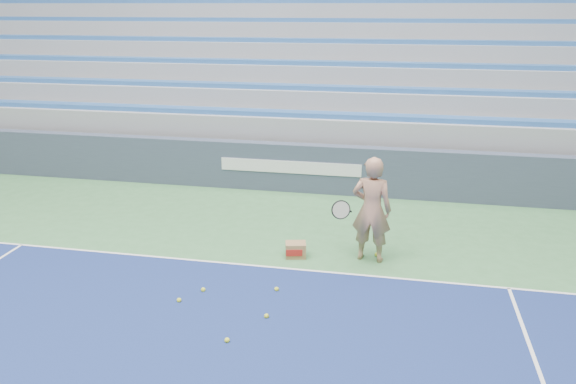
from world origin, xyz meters
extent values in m
cube|color=white|center=(0.00, 11.88, 0.01)|extent=(10.97, 0.05, 0.00)
cube|color=#394357|center=(0.00, 15.88, 0.55)|extent=(30.00, 0.30, 1.10)
cube|color=white|center=(0.00, 15.72, 0.60)|extent=(3.20, 0.02, 0.28)
cube|color=gray|center=(0.00, 20.43, 0.55)|extent=(30.00, 8.50, 1.10)
cube|color=gray|center=(0.00, 20.43, 1.35)|extent=(30.00, 8.50, 0.50)
cube|color=#2E5FA7|center=(0.00, 16.56, 1.66)|extent=(29.60, 0.42, 0.11)
cube|color=gray|center=(0.00, 20.86, 1.85)|extent=(30.00, 7.65, 0.50)
cube|color=#2E5FA7|center=(0.00, 17.41, 2.16)|extent=(29.60, 0.42, 0.11)
cube|color=gray|center=(0.00, 21.28, 2.35)|extent=(30.00, 6.80, 0.50)
cube|color=#2E5FA7|center=(0.00, 18.26, 2.66)|extent=(29.60, 0.42, 0.11)
cube|color=gray|center=(0.00, 21.71, 2.85)|extent=(30.00, 5.95, 0.50)
cube|color=#2E5FA7|center=(0.00, 19.11, 3.16)|extent=(29.60, 0.42, 0.11)
cube|color=gray|center=(0.00, 22.13, 3.35)|extent=(30.00, 5.10, 0.50)
cube|color=#2E5FA7|center=(0.00, 19.96, 3.66)|extent=(29.60, 0.42, 0.11)
cube|color=gray|center=(0.00, 22.56, 3.85)|extent=(30.00, 4.25, 0.50)
cube|color=#2E5FA7|center=(0.00, 20.81, 4.15)|extent=(29.60, 0.42, 0.11)
cube|color=gray|center=(0.00, 24.98, 3.65)|extent=(31.00, 0.40, 7.30)
imported|color=tan|center=(1.99, 12.52, 0.89)|extent=(0.70, 0.50, 1.78)
cylinder|color=black|center=(1.64, 12.27, 0.95)|extent=(0.12, 0.27, 0.08)
cylinder|color=beige|center=(1.54, 11.99, 1.05)|extent=(0.29, 0.16, 0.28)
torus|color=black|center=(1.54, 11.99, 1.05)|extent=(0.31, 0.18, 0.30)
cube|color=olive|center=(0.75, 12.38, 0.13)|extent=(0.39, 0.32, 0.26)
cube|color=#B21E19|center=(0.75, 12.25, 0.13)|extent=(0.27, 0.07, 0.12)
sphere|color=yellow|center=(0.37, 9.70, 0.03)|extent=(0.07, 0.07, 0.07)
sphere|color=yellow|center=(-0.61, 10.54, 0.03)|extent=(0.07, 0.07, 0.07)
sphere|color=yellow|center=(2.10, 12.66, 0.03)|extent=(0.07, 0.07, 0.07)
sphere|color=yellow|center=(-0.38, 10.91, 0.03)|extent=(0.07, 0.07, 0.07)
sphere|color=yellow|center=(0.70, 11.14, 0.03)|extent=(0.07, 0.07, 0.07)
sphere|color=yellow|center=(0.72, 10.37, 0.03)|extent=(0.07, 0.07, 0.07)
camera|label=1|loc=(2.32, 3.84, 4.07)|focal=35.00mm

